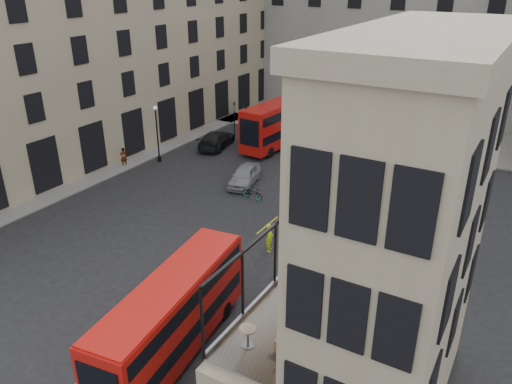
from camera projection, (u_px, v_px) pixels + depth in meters
The scene contains 31 objects.
ground at pixel (185, 332), 24.95m from camera, with size 140.00×140.00×0.00m, color black.
host_building_main at pixel (402, 249), 17.17m from camera, with size 7.26×11.40×15.10m.
host_frontage at pixel (305, 341), 21.03m from camera, with size 3.00×11.00×4.50m, color tan.
cafe_floor at pixel (307, 296), 20.09m from camera, with size 3.00×10.00×0.10m, color slate.
building_left at pixel (85, 27), 48.47m from camera, with size 14.60×50.60×22.00m.
gateway at pixel (390, 33), 61.16m from camera, with size 35.00×10.60×18.00m.
pavement_far at pixel (347, 125), 57.59m from camera, with size 40.00×12.00×0.12m, color slate.
pavement_left at pixel (72, 171), 44.52m from camera, with size 8.00×48.00×0.12m, color slate.
traffic_light_near at pixel (281, 197), 33.86m from camera, with size 0.16×0.20×3.80m.
traffic_light_far at pixel (234, 115), 52.91m from camera, with size 0.16×0.20×3.80m.
street_lamp_a at pixel (158, 137), 45.98m from camera, with size 0.36×0.36×5.33m.
street_lamp_b at pixel (335, 113), 53.49m from camera, with size 0.36×0.36×5.33m.
bus_near at pixel (173, 314), 22.71m from camera, with size 3.56×10.29×4.02m.
bus_far at pixel (282, 120), 50.52m from camera, with size 3.48×11.59×4.56m.
car_a at pixel (244, 176), 41.68m from camera, with size 1.86×4.62×1.58m, color gray.
car_b at pixel (340, 147), 48.27m from camera, with size 1.71×4.91×1.62m, color #9B090F.
car_c at pixel (217, 139), 50.43m from camera, with size 2.29×5.64×1.64m, color black.
bicycle at pixel (252, 193), 39.14m from camera, with size 0.68×1.94×1.02m, color gray.
cyclist at pixel (269, 237), 31.77m from camera, with size 0.70×0.46×1.92m, color #D0FF1A.
pedestrian_a at pixel (247, 111), 60.30m from camera, with size 0.84×0.65×1.72m, color gray.
pedestrian_b at pixel (328, 117), 58.05m from camera, with size 1.05×0.61×1.63m, color gray.
pedestrian_c at pixel (406, 129), 53.65m from camera, with size 0.97×0.40×1.65m, color gray.
pedestrian_d at pixel (407, 123), 55.50m from camera, with size 0.84×0.55×1.73m, color gray.
pedestrian_e at pixel (123, 157), 45.49m from camera, with size 0.65×0.43×1.78m, color gray.
cafe_table_near at pixel (248, 334), 17.18m from camera, with size 0.61×0.61×0.76m.
cafe_table_mid at pixel (294, 271), 20.85m from camera, with size 0.58×0.58×0.72m.
cafe_table_far at pixel (326, 248), 22.48m from camera, with size 0.60×0.60×0.75m.
cafe_chair_a at pixel (284, 346), 16.99m from camera, with size 0.51×0.51×0.92m.
cafe_chair_b at pixel (328, 299), 19.49m from camera, with size 0.38×0.38×0.76m.
cafe_chair_c at pixel (325, 297), 19.55m from camera, with size 0.46×0.46×0.88m.
cafe_chair_d at pixel (364, 258), 22.16m from camera, with size 0.49×0.49×0.88m.
Camera 1 is at (13.11, -15.36, 16.63)m, focal length 35.00 mm.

